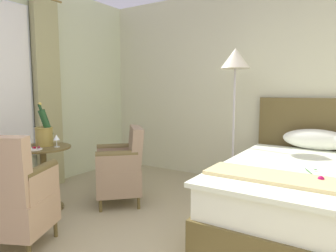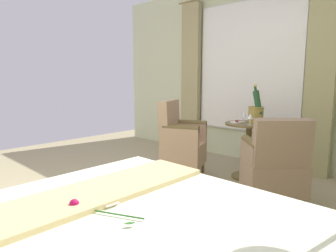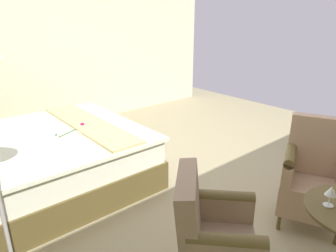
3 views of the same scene
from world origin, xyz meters
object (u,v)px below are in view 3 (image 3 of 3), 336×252
(wine_glass_near_edge, at_px, (331,192))
(armchair_by_window, at_px, (212,242))
(armchair_facing_bed, at_px, (314,178))
(bed, at_px, (34,162))

(wine_glass_near_edge, distance_m, armchair_by_window, 0.81)
(armchair_by_window, distance_m, armchair_facing_bed, 1.30)
(wine_glass_near_edge, bearing_deg, bed, 21.76)
(bed, xyz_separation_m, armchair_facing_bed, (-2.19, -1.80, 0.11))
(bed, distance_m, armchair_by_window, 2.19)
(wine_glass_near_edge, xyz_separation_m, armchair_by_window, (0.46, 0.54, -0.39))
(bed, xyz_separation_m, armchair_by_window, (-2.13, -0.50, 0.07))
(armchair_by_window, bearing_deg, wine_glass_near_edge, -130.80)
(bed, xyz_separation_m, wine_glass_near_edge, (-2.59, -1.04, 0.46))
(armchair_by_window, relative_size, armchair_facing_bed, 0.92)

